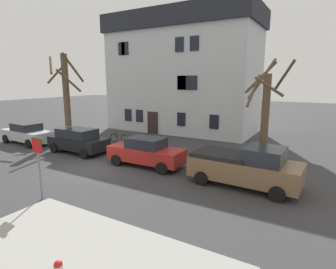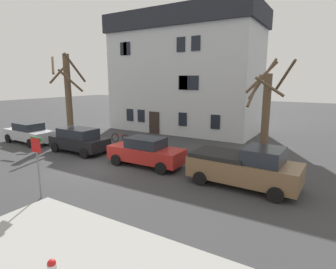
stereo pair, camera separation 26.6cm
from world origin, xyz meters
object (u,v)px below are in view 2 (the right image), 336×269
Objects in this scene: tree_bare_mid at (266,111)px; street_sign_pole at (37,156)px; tree_bare_near at (68,93)px; bicycle_leaning at (120,138)px; car_black_wagon at (79,140)px; car_silver_sedan at (29,133)px; car_red_sedan at (146,152)px; building_main at (184,73)px; pickup_truck_brown at (244,167)px.

street_sign_pole is at bearing -123.24° from tree_bare_mid.
bicycle_leaning is at bearing 4.89° from tree_bare_near.
car_black_wagon reaches higher than bicycle_leaning.
car_red_sedan reaches higher than car_silver_sedan.
building_main is at bearing 80.18° from car_black_wagon.
building_main is 12.88m from car_black_wagon.
car_black_wagon is 7.81m from street_sign_pole.
tree_bare_mid is 3.62× the size of bicycle_leaning.
building_main is at bearing 98.33° from street_sign_pole.
street_sign_pole is at bearing -44.67° from tree_bare_near.
pickup_truck_brown is at bearing -0.70° from car_silver_sedan.
pickup_truck_brown is at bearing -12.32° from tree_bare_near.
car_black_wagon is at bearing -96.18° from bicycle_leaning.
car_black_wagon is (-11.59, -4.37, -2.30)m from tree_bare_mid.
car_red_sedan is at bearing -142.16° from tree_bare_mid.
car_black_wagon is at bearing 178.68° from pickup_truck_brown.
car_silver_sedan is 17.55m from pickup_truck_brown.
tree_bare_near reaches higher than tree_bare_mid.
tree_bare_near reaches higher than street_sign_pole.
pickup_truck_brown is (17.55, -0.21, 0.14)m from car_silver_sedan.
tree_bare_mid is 1.31× the size of car_silver_sedan.
building_main is at bearing 128.90° from pickup_truck_brown.
bicycle_leaning is (0.42, 3.86, -0.53)m from car_black_wagon.
car_black_wagon is at bearing -33.98° from tree_bare_near.
street_sign_pole is (-7.08, -5.92, 0.92)m from pickup_truck_brown.
car_silver_sedan is 11.66m from car_red_sedan.
street_sign_pole is at bearing -81.67° from building_main.
tree_bare_mid is at bearing 20.66° from car_black_wagon.
tree_bare_mid is 11.53m from bicycle_leaning.
tree_bare_mid is 12.59m from car_black_wagon.
street_sign_pole is at bearing -101.06° from car_red_sedan.
tree_bare_mid is 5.15m from pickup_truck_brown.
car_red_sedan is at bearing -0.12° from car_silver_sedan.
pickup_truck_brown is 2.99× the size of bicycle_leaning.
tree_bare_near is 11.84m from car_red_sedan.
building_main is 8.46× the size of bicycle_leaning.
tree_bare_mid reaches higher than bicycle_leaning.
tree_bare_near is at bearing 162.31° from car_red_sedan.
car_silver_sedan is 7.37m from bicycle_leaning.
car_black_wagon is 11.75m from pickup_truck_brown.
tree_bare_near is 17.43m from pickup_truck_brown.
bicycle_leaning is at bearing 83.82° from car_black_wagon.
car_black_wagon is (5.03, -3.39, -3.04)m from tree_bare_near.
tree_bare_near is 1.65× the size of car_black_wagon.
tree_bare_mid is 12.69m from street_sign_pole.
bicycle_leaning is (-11.32, 4.13, -0.60)m from pickup_truck_brown.
car_black_wagon reaches higher than car_silver_sedan.
tree_bare_near reaches higher than car_red_sedan.
car_red_sedan is (10.89, -3.47, -3.08)m from tree_bare_near.
car_black_wagon is 2.51× the size of bicycle_leaning.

